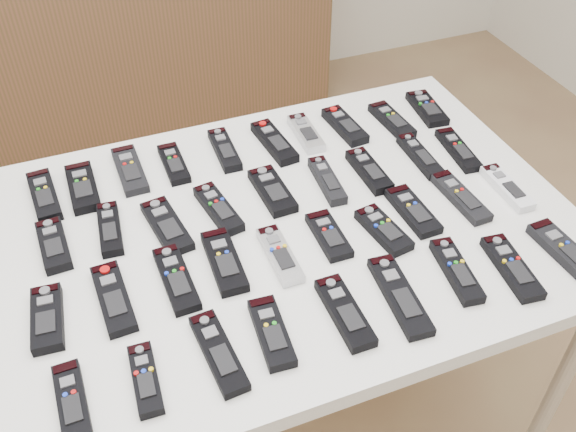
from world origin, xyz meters
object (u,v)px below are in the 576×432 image
object	(u,v)px
remote_34	(400,296)
remote_35	(456,271)
remote_25	(384,230)
remote_27	(461,197)
remote_16	(369,171)
remote_17	(420,156)
remote_37	(565,252)
remote_10	(54,245)
remote_7	(345,126)
remote_33	(345,312)
remote_19	(47,318)
remote_12	(167,226)
remote_3	(174,164)
remote_22	(224,261)
remote_11	(110,229)
remote_24	(329,235)
remote_36	(512,267)
remote_26	(413,211)
remote_0	(44,196)
remote_1	(83,188)
remote_14	(272,191)
remote_15	(327,181)
remote_23	(280,255)
sideboard	(123,35)
remote_4	(225,150)
remote_6	(306,133)
remote_21	(176,279)
remote_8	(392,120)
remote_32	(272,333)
remote_9	(427,108)
remote_13	(218,209)
remote_31	(219,353)
table	(288,242)
remote_28	(507,188)
remote_2	(130,170)

from	to	relation	value
remote_34	remote_35	world-z (taller)	remote_35
remote_25	remote_27	xyz separation A→B (m)	(0.21, 0.03, -0.00)
remote_16	remote_17	size ratio (longest dim) A/B	0.94
remote_25	remote_37	xyz separation A→B (m)	(0.32, -0.20, 0.00)
remote_10	remote_17	world-z (taller)	remote_10
remote_7	remote_33	size ratio (longest dim) A/B	0.94
remote_19	remote_16	bearing A→B (deg)	18.15
remote_12	remote_3	bearing A→B (deg)	64.48
remote_10	remote_7	bearing A→B (deg)	10.80
remote_22	remote_11	bearing A→B (deg)	139.66
remote_24	remote_36	xyz separation A→B (m)	(0.31, -0.22, 0.00)
remote_26	remote_0	bearing A→B (deg)	153.74
remote_1	remote_14	bearing A→B (deg)	-22.66
remote_15	remote_23	bearing A→B (deg)	-131.64
sideboard	remote_4	bearing A→B (deg)	-86.77
remote_14	remote_6	bearing A→B (deg)	46.86
remote_21	remote_37	bearing A→B (deg)	-17.61
remote_12	remote_25	xyz separation A→B (m)	(0.43, -0.18, 0.00)
remote_8	remote_36	distance (m)	0.56
remote_3	remote_32	xyz separation A→B (m)	(0.04, -0.57, 0.00)
remote_37	remote_9	bearing A→B (deg)	85.86
remote_4	remote_35	size ratio (longest dim) A/B	0.97
remote_19	remote_14	bearing A→B (deg)	25.43
remote_7	remote_25	size ratio (longest dim) A/B	1.11
remote_13	remote_26	size ratio (longest dim) A/B	1.04
remote_22	remote_26	distance (m)	0.44
remote_24	remote_26	bearing A→B (deg)	1.67
remote_32	remote_8	bearing A→B (deg)	49.41
remote_14	remote_16	world-z (taller)	remote_16
remote_23	remote_31	size ratio (longest dim) A/B	0.90
remote_6	remote_15	xyz separation A→B (m)	(-0.03, -0.20, 0.00)
remote_23	remote_1	bearing A→B (deg)	133.31
table	remote_28	xyz separation A→B (m)	(0.51, -0.08, 0.07)
remote_7	remote_22	size ratio (longest dim) A/B	0.94
remote_1	remote_37	distance (m)	1.07
remote_6	remote_24	xyz separation A→B (m)	(-0.10, -0.37, -0.00)
remote_2	remote_27	distance (m)	0.78
remote_6	remote_24	size ratio (longest dim) A/B	1.08
remote_8	remote_7	bearing A→B (deg)	167.37
remote_26	remote_23	bearing A→B (deg)	-177.92
remote_2	remote_33	world-z (taller)	remote_33
sideboard	remote_17	distance (m)	1.73
remote_1	remote_6	distance (m)	0.56
remote_14	remote_21	distance (m)	0.33
remote_1	remote_36	distance (m)	0.96
remote_4	remote_23	bearing A→B (deg)	-88.55
remote_11	remote_13	world-z (taller)	remote_13
remote_31	remote_35	distance (m)	0.50
remote_7	remote_33	xyz separation A→B (m)	(-0.26, -0.57, 0.00)
remote_22	remote_36	distance (m)	0.58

